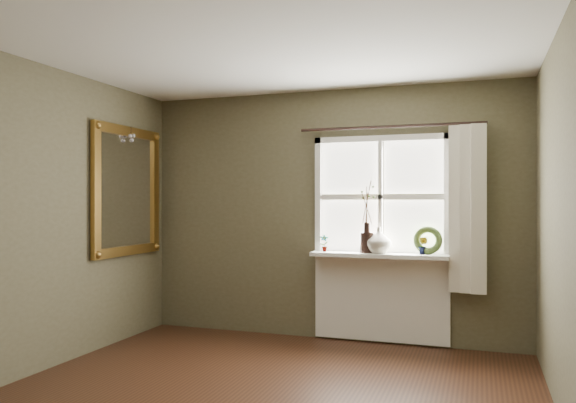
{
  "coord_description": "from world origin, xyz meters",
  "views": [
    {
      "loc": [
        1.51,
        -3.44,
        1.44
      ],
      "look_at": [
        -0.21,
        1.55,
        1.43
      ],
      "focal_mm": 35.0,
      "sensor_mm": 36.0,
      "label": 1
    }
  ],
  "objects_px": {
    "dark_jug": "(367,242)",
    "wreath": "(428,243)",
    "cream_vase": "(379,240)",
    "gilt_mirror": "(127,191)"
  },
  "relations": [
    {
      "from": "dark_jug",
      "to": "wreath",
      "type": "distance_m",
      "value": 0.59
    },
    {
      "from": "dark_jug",
      "to": "cream_vase",
      "type": "height_order",
      "value": "cream_vase"
    },
    {
      "from": "cream_vase",
      "to": "wreath",
      "type": "relative_size",
      "value": 0.92
    },
    {
      "from": "dark_jug",
      "to": "wreath",
      "type": "relative_size",
      "value": 0.74
    },
    {
      "from": "cream_vase",
      "to": "dark_jug",
      "type": "bearing_deg",
      "value": 180.0
    },
    {
      "from": "cream_vase",
      "to": "gilt_mirror",
      "type": "height_order",
      "value": "gilt_mirror"
    },
    {
      "from": "dark_jug",
      "to": "wreath",
      "type": "height_order",
      "value": "wreath"
    },
    {
      "from": "dark_jug",
      "to": "gilt_mirror",
      "type": "relative_size",
      "value": 0.15
    },
    {
      "from": "dark_jug",
      "to": "cream_vase",
      "type": "distance_m",
      "value": 0.12
    },
    {
      "from": "dark_jug",
      "to": "wreath",
      "type": "bearing_deg",
      "value": 3.87
    }
  ]
}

